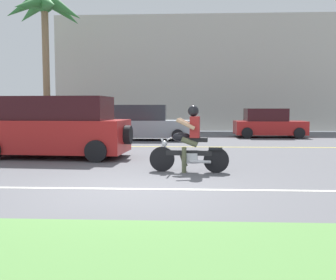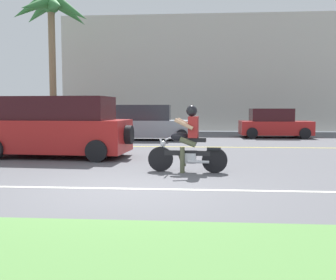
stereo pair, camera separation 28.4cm
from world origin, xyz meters
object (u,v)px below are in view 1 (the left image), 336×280
at_px(motorcyclist, 190,144).
at_px(motorcyclist_distant, 8,132).
at_px(parked_car_0, 42,123).
at_px(parked_car_1, 143,124).
at_px(palm_tree_0, 44,13).
at_px(parked_car_2, 268,124).
at_px(suv_nearby, 56,128).

distance_m(motorcyclist, motorcyclist_distant, 9.56).
bearing_deg(motorcyclist, parked_car_0, 124.94).
bearing_deg(parked_car_1, palm_tree_0, 148.80).
bearing_deg(parked_car_1, motorcyclist, -76.68).
distance_m(motorcyclist, parked_car_0, 13.84).
relative_size(parked_car_1, parked_car_2, 1.24).
height_order(parked_car_0, parked_car_2, parked_car_2).
relative_size(parked_car_0, parked_car_2, 1.16).
bearing_deg(suv_nearby, palm_tree_0, 111.66).
bearing_deg(motorcyclist, motorcyclist_distant, 140.21).
distance_m(motorcyclist, parked_car_1, 9.55).
distance_m(suv_nearby, parked_car_2, 12.05).
height_order(parked_car_2, palm_tree_0, palm_tree_0).
relative_size(motorcyclist, motorcyclist_distant, 1.42).
bearing_deg(parked_car_2, motorcyclist_distant, -155.84).
relative_size(parked_car_1, motorcyclist_distant, 3.31).
distance_m(parked_car_0, palm_tree_0, 6.46).
relative_size(palm_tree_0, motorcyclist_distant, 6.15).
bearing_deg(motorcyclist_distant, parked_car_1, 31.61).
distance_m(suv_nearby, motorcyclist_distant, 4.79).
height_order(parked_car_2, motorcyclist_distant, parked_car_2).
bearing_deg(parked_car_0, parked_car_2, -0.25).
height_order(suv_nearby, parked_car_2, suv_nearby).
xyz_separation_m(motorcyclist, suv_nearby, (-4.14, 2.58, 0.24)).
height_order(parked_car_1, palm_tree_0, palm_tree_0).
relative_size(parked_car_0, palm_tree_0, 0.51).
distance_m(parked_car_1, palm_tree_0, 9.39).
relative_size(parked_car_0, parked_car_1, 0.94).
distance_m(parked_car_0, parked_car_2, 12.11).
bearing_deg(parked_car_2, parked_car_0, 179.75).
xyz_separation_m(parked_car_2, palm_tree_0, (-12.44, 1.66, 6.24)).
bearing_deg(motorcyclist_distant, parked_car_2, 24.16).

